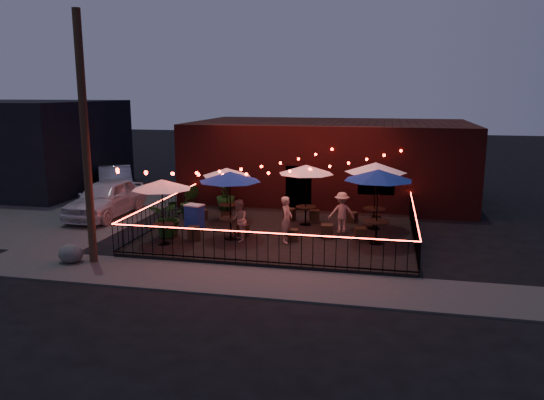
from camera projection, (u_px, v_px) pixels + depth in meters
The scene contains 39 objects.
ground at pixel (271, 250), 18.84m from camera, with size 110.00×110.00×0.00m, color black.
patio at pixel (281, 234), 20.74m from camera, with size 10.00×8.00×0.15m, color black.
sidewalk at pixel (247, 281), 15.72m from camera, with size 18.00×2.50×0.05m, color #3F3C3A.
parking_lot at pixel (42, 210), 25.16m from camera, with size 11.00×12.00×0.02m, color #3F3C3A.
brick_building at pixel (330, 160), 27.79m from camera, with size 14.00×8.00×4.00m.
background_building at pixel (1, 145), 30.69m from camera, with size 12.00×9.00×5.00m, color black.
utility_pole at pixel (85, 141), 16.67m from camera, with size 0.26×0.26×8.00m, color #3A2317.
fence_front at pixel (257, 248), 16.79m from camera, with size 10.00×0.04×1.04m.
fence_left at pixel (162, 213), 21.66m from camera, with size 0.04×8.00×1.04m.
fence_right at pixel (414, 226), 19.58m from camera, with size 0.04×8.00×1.04m.
festoon_lights at pixel (254, 172), 20.17m from camera, with size 10.02×8.72×1.32m.
cafe_table_0 at pixel (162, 185), 18.64m from camera, with size 2.33×2.33×2.35m.
cafe_table_1 at pixel (227, 173), 22.10m from camera, with size 2.20×2.20×2.25m.
cafe_table_2 at pixel (230, 177), 19.25m from camera, with size 2.42×2.42×2.54m.
cafe_table_3 at pixel (306, 170), 21.33m from camera, with size 2.46×2.46×2.49m.
cafe_table_4 at pixel (378, 176), 18.62m from camera, with size 3.11×3.11×2.71m.
cafe_table_5 at pixel (376, 168), 20.71m from camera, with size 2.44×2.44×2.67m.
bistro_chair_0 at pixel (171, 230), 19.95m from camera, with size 0.41×0.41×0.49m, color black.
bistro_chair_1 at pixel (194, 233), 19.54m from camera, with size 0.42×0.42×0.50m, color black.
bistro_chair_2 at pixel (203, 215), 22.67m from camera, with size 0.36×0.36×0.42m, color black.
bistro_chair_3 at pixel (227, 216), 22.38m from camera, with size 0.35×0.35×0.41m, color black.
bistro_chair_4 at pixel (243, 230), 20.07m from camera, with size 0.37×0.37×0.44m, color black.
bistro_chair_5 at pixel (293, 235), 19.43m from camera, with size 0.36×0.36×0.43m, color black.
bistro_chair_6 at pixel (289, 214), 22.55m from camera, with size 0.43×0.43×0.51m, color black.
bistro_chair_7 at pixel (314, 216), 22.25m from camera, with size 0.42×0.42×0.49m, color black.
bistro_chair_8 at pixel (327, 231), 19.79m from camera, with size 0.44×0.44×0.52m, color black.
bistro_chair_9 at pixel (361, 234), 19.44m from camera, with size 0.41×0.41×0.49m, color black.
bistro_chair_10 at pixel (352, 217), 22.16m from camera, with size 0.37×0.37×0.44m, color black.
bistro_chair_11 at pixel (376, 219), 21.84m from camera, with size 0.35×0.35×0.42m, color black.
patron_a at pixel (287, 220), 19.14m from camera, with size 0.62×0.40×1.69m, color beige.
patron_b at pixel (239, 221), 19.25m from camera, with size 0.76×0.59×1.56m, color tan.
patron_c at pixel (342, 212), 20.49m from camera, with size 1.03×0.59×1.59m, color tan.
potted_shrub_a at pixel (169, 217), 19.85m from camera, with size 1.36×1.18×1.51m, color #1D3F11.
potted_shrub_b at pixel (190, 202), 22.73m from camera, with size 0.82×0.66×1.49m, color #0E330C.
potted_shrub_c at pixel (226, 194), 24.46m from camera, with size 0.84×0.84×1.51m, color #174111.
cooler at pixel (194, 216), 21.30m from camera, with size 0.82×0.68×0.94m.
boulder at pixel (71, 254), 17.30m from camera, with size 0.85×0.73×0.67m, color #4B4A45.
car_white at pixel (106, 198), 23.74m from camera, with size 1.97×4.91×1.67m, color silver.
car_silver at pixel (115, 181), 28.52m from camera, with size 1.67×4.79×1.58m, color #9D9CA5.
Camera 1 is at (3.89, -17.67, 5.54)m, focal length 35.00 mm.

